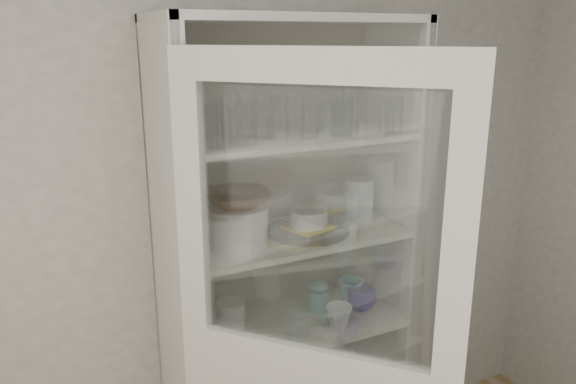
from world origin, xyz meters
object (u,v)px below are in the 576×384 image
mug_teal (351,291)px  white_canister (231,318)px  mug_white (339,317)px  mug_blue (362,299)px  plate_stack_back (214,222)px  yellow_trivet (308,227)px  pantry_cabinet (281,299)px  white_ramekin (308,218)px  glass_platter (308,230)px  grey_bowl_stack (359,199)px  cream_bowl (238,215)px  teal_jar (318,298)px  plate_stack_front (238,235)px  goblet_0 (231,110)px  measuring_cups (218,344)px  terracotta_bowl (237,199)px  goblet_3 (339,107)px  goblet_1 (278,111)px  goblet_2 (324,105)px

mug_teal → white_canister: (-0.59, -0.02, 0.02)m
mug_white → mug_blue: bearing=47.0°
plate_stack_back → yellow_trivet: bearing=-25.0°
pantry_cabinet → mug_blue: 0.36m
white_ramekin → yellow_trivet: bearing=0.0°
glass_platter → grey_bowl_stack: bearing=10.5°
cream_bowl → grey_bowl_stack: 0.58m
yellow_trivet → teal_jar: (0.09, 0.08, -0.37)m
mug_teal → white_canister: size_ratio=0.81×
glass_platter → mug_blue: 0.45m
white_canister → grey_bowl_stack: bearing=-0.4°
mug_teal → white_ramekin: bearing=-172.2°
plate_stack_front → glass_platter: plate_stack_front is taller
mug_white → plate_stack_back: bearing=166.8°
plate_stack_back → mug_teal: (0.61, -0.08, -0.40)m
goblet_0 → mug_teal: bearing=-5.7°
plate_stack_front → measuring_cups: bearing=-168.3°
terracotta_bowl → mug_teal: bearing=8.3°
pantry_cabinet → grey_bowl_stack: bearing=-7.1°
glass_platter → white_canister: bearing=170.2°
goblet_3 → pantry_cabinet: bearing=-175.1°
goblet_1 → glass_platter: (0.06, -0.15, -0.47)m
mug_teal → mug_white: size_ratio=1.05×
teal_jar → measuring_cups: size_ratio=1.14×
goblet_2 → mug_teal: (0.13, -0.05, -0.83)m
goblet_3 → terracotta_bowl: 0.61m
goblet_3 → plate_stack_back: 0.70m
goblet_3 → mug_teal: (0.06, -0.04, -0.83)m
plate_stack_front → grey_bowl_stack: bearing=5.7°
goblet_3 → white_ramekin: (-0.21, -0.12, -0.42)m
goblet_1 → plate_stack_front: bearing=-147.4°
goblet_3 → teal_jar: 0.83m
goblet_0 → grey_bowl_stack: bearing=-8.3°
plate_stack_back → glass_platter: plate_stack_back is taller
mug_blue → pantry_cabinet: bearing=158.1°
goblet_1 → mug_teal: goblet_1 is taller
cream_bowl → yellow_trivet: 0.32m
goblet_3 → yellow_trivet: (-0.21, -0.12, -0.46)m
goblet_3 → grey_bowl_stack: size_ratio=0.89×
white_ramekin → cream_bowl: bearing=-178.7°
plate_stack_back → white_ramekin: size_ratio=1.40×
white_canister → mug_blue: bearing=-5.9°
teal_jar → white_canister: size_ratio=0.81×
goblet_3 → yellow_trivet: goblet_3 is taller
glass_platter → teal_jar: 0.37m
goblet_0 → teal_jar: (0.36, -0.05, -0.84)m
goblet_0 → measuring_cups: bearing=-131.6°
yellow_trivet → white_ramekin: bearing=0.0°
goblet_2 → mug_teal: size_ratio=1.54×
grey_bowl_stack → mug_white: 0.50m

